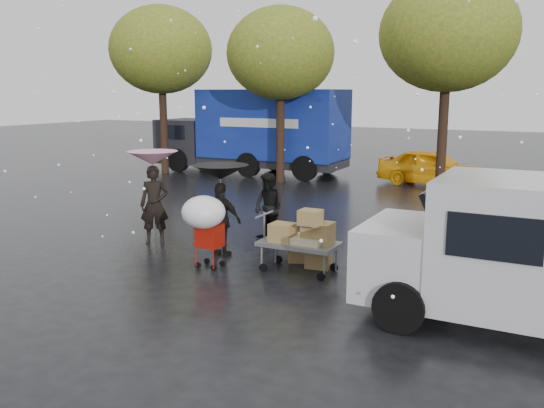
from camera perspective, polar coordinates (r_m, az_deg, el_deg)
The scene contains 13 objects.
ground at distance 11.94m, azimuth -5.67°, elevation -5.57°, with size 90.00×90.00×0.00m, color black.
person_pink at distance 13.29m, azimuth -11.57°, elevation -0.07°, with size 0.65×0.43×1.78m, color black.
person_middle at distance 13.21m, azimuth -0.32°, elevation -0.33°, with size 0.77×0.60×1.59m, color black.
person_black at distance 12.03m, azimuth -5.05°, elevation -1.57°, with size 0.92×0.38×1.57m, color black.
umbrella_pink at distance 13.13m, azimuth -11.74°, elevation 4.49°, with size 1.13×1.13×2.11m.
umbrella_black at distance 11.85m, azimuth -5.13°, elevation 3.14°, with size 1.17×1.17×1.93m.
vendor_cart at distance 10.93m, azimuth 3.07°, elevation -3.14°, with size 1.52×0.80×1.27m.
shopping_cart at distance 11.08m, azimuth -6.70°, elevation -1.21°, with size 0.84×0.84×1.46m.
blue_truck at distance 24.42m, azimuth -1.70°, elevation 7.18°, with size 8.30×2.60×3.50m.
box_ground_near at distance 11.39m, azimuth 4.63°, elevation -5.26°, with size 0.47×0.38×0.42m, color olive.
box_ground_far at distance 11.76m, azimuth 2.72°, elevation -4.96°, with size 0.41×0.32×0.32m, color olive.
yellow_taxi at distance 22.09m, azimuth 15.58°, elevation 3.53°, with size 1.58×3.92×1.34m, color #FFAF0D.
tree_row at distance 20.76m, azimuth 8.66°, elevation 15.41°, with size 21.60×4.40×7.12m.
Camera 1 is at (6.28, -9.56, 3.40)m, focal length 38.00 mm.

